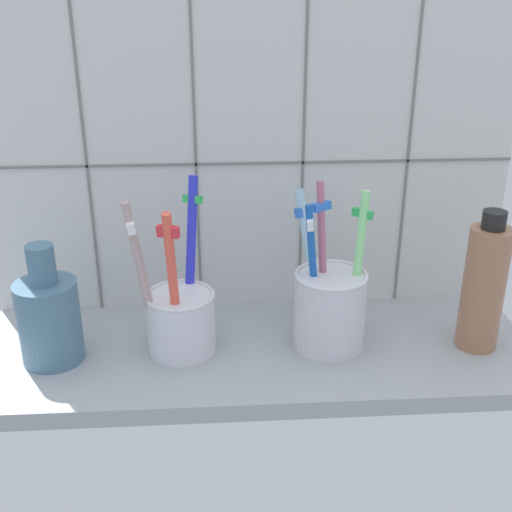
% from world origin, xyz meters
% --- Properties ---
extents(counter_slab, '(0.64, 0.22, 0.02)m').
position_xyz_m(counter_slab, '(0.00, 0.00, 0.01)').
color(counter_slab, '#9EA3A8').
rests_on(counter_slab, ground).
extents(tile_wall_back, '(0.64, 0.02, 0.45)m').
position_xyz_m(tile_wall_back, '(0.00, 0.12, 0.22)').
color(tile_wall_back, silver).
rests_on(tile_wall_back, ground).
extents(toothbrush_cup_left, '(0.09, 0.11, 0.19)m').
position_xyz_m(toothbrush_cup_left, '(-0.09, -0.00, 0.06)').
color(toothbrush_cup_left, silver).
rests_on(toothbrush_cup_left, counter_slab).
extents(toothbrush_cup_right, '(0.08, 0.12, 0.19)m').
position_xyz_m(toothbrush_cup_right, '(0.08, -0.00, 0.07)').
color(toothbrush_cup_right, silver).
rests_on(toothbrush_cup_right, counter_slab).
extents(ceramic_vase, '(0.07, 0.07, 0.14)m').
position_xyz_m(ceramic_vase, '(-0.23, -0.01, 0.07)').
color(ceramic_vase, slate).
rests_on(ceramic_vase, counter_slab).
extents(soap_bottle, '(0.05, 0.05, 0.16)m').
position_xyz_m(soap_bottle, '(0.25, -0.01, 0.10)').
color(soap_bottle, '#A26E4E').
rests_on(soap_bottle, counter_slab).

